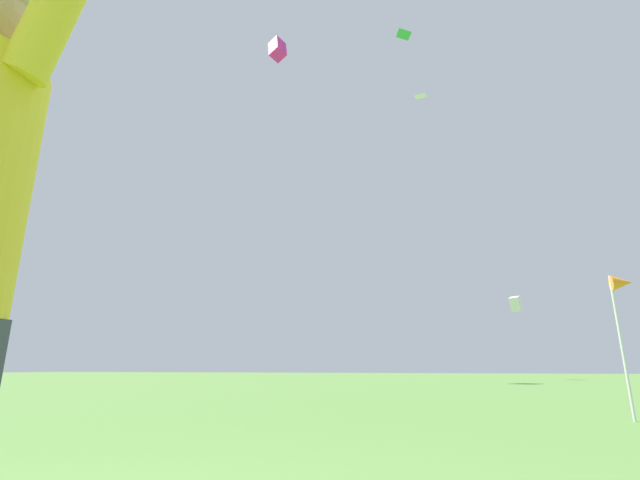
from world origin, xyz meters
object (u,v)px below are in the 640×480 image
distant_kite_white_high_right (516,304)px  distant_kite_magenta_overhead_distant (277,49)px  marker_flag (622,293)px  distant_kite_white_low_right (421,96)px  distant_kite_green_mid_right (404,34)px

distant_kite_white_high_right → distant_kite_magenta_overhead_distant: bearing=-148.1°
distant_kite_white_high_right → marker_flag: distant_kite_white_high_right is taller
distant_kite_white_low_right → distant_kite_white_high_right: bearing=32.3°
distant_kite_magenta_overhead_distant → marker_flag: 26.90m
distant_kite_magenta_overhead_distant → marker_flag: bearing=-51.5°
distant_kite_white_low_right → marker_flag: bearing=-79.9°
distant_kite_white_high_right → marker_flag: (-1.20, -23.52, -2.80)m
distant_kite_white_low_right → distant_kite_white_high_right: (4.85, 3.06, -14.08)m
distant_kite_white_low_right → distant_kite_magenta_overhead_distant: bearing=-148.3°
distant_kite_green_mid_right → distant_kite_white_low_right: size_ratio=1.04×
distant_kite_white_low_right → distant_kite_white_high_right: 15.20m
distant_kite_white_high_right → distant_kite_magenta_overhead_distant: distant_kite_magenta_overhead_distant is taller
distant_kite_magenta_overhead_distant → marker_flag: size_ratio=0.80×
distant_kite_white_low_right → distant_kite_white_high_right: size_ratio=1.01×
distant_kite_magenta_overhead_distant → distant_kite_green_mid_right: bearing=11.9°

